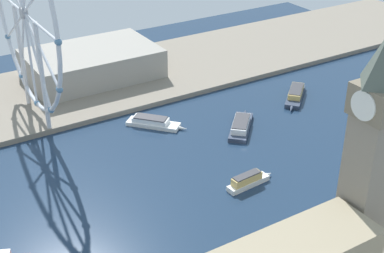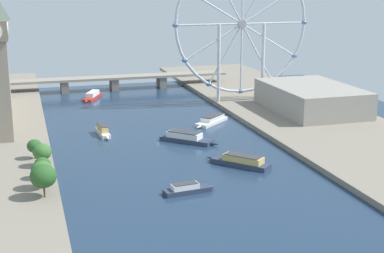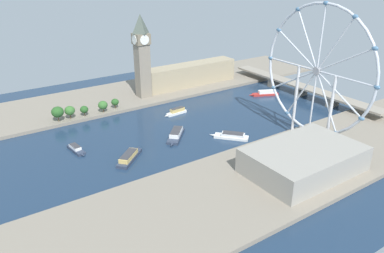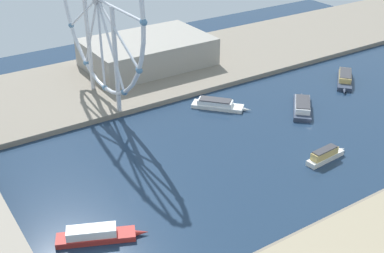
{
  "view_description": "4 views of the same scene",
  "coord_description": "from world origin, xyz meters",
  "px_view_note": "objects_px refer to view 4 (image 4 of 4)",
  "views": [
    {
      "loc": [
        -192.49,
        150.3,
        141.6
      ],
      "look_at": [
        11.62,
        24.18,
        12.35
      ],
      "focal_mm": 51.61,
      "sensor_mm": 36.0,
      "label": 1
    },
    {
      "loc": [
        -74.44,
        -319.36,
        92.59
      ],
      "look_at": [
        21.28,
        2.51,
        6.07
      ],
      "focal_mm": 53.78,
      "sensor_mm": 36.0,
      "label": 2
    },
    {
      "loc": [
        268.75,
        -164.1,
        140.71
      ],
      "look_at": [
        23.8,
        1.98,
        10.73
      ],
      "focal_mm": 35.89,
      "sensor_mm": 36.0,
      "label": 3
    },
    {
      "loc": [
        -163.97,
        182.92,
        125.49
      ],
      "look_at": [
        15.5,
        64.86,
        10.62
      ],
      "focal_mm": 47.25,
      "sensor_mm": 36.0,
      "label": 4
    }
  ],
  "objects_px": {
    "tour_boat_1": "(302,106)",
    "tour_boat_3": "(217,104)",
    "tour_boat_0": "(96,235)",
    "tour_boat_4": "(345,78)",
    "ferris_wheel": "(97,0)",
    "tour_boat_5": "(326,155)",
    "riverside_hall": "(148,52)"
  },
  "relations": [
    {
      "from": "tour_boat_3",
      "to": "tour_boat_4",
      "type": "distance_m",
      "value": 89.94
    },
    {
      "from": "riverside_hall",
      "to": "tour_boat_0",
      "type": "height_order",
      "value": "riverside_hall"
    },
    {
      "from": "ferris_wheel",
      "to": "riverside_hall",
      "type": "distance_m",
      "value": 75.33
    },
    {
      "from": "ferris_wheel",
      "to": "tour_boat_5",
      "type": "distance_m",
      "value": 139.78
    },
    {
      "from": "ferris_wheel",
      "to": "tour_boat_5",
      "type": "height_order",
      "value": "ferris_wheel"
    },
    {
      "from": "riverside_hall",
      "to": "tour_boat_0",
      "type": "xyz_separation_m",
      "value": [
        -140.0,
        99.65,
        -9.56
      ]
    },
    {
      "from": "ferris_wheel",
      "to": "tour_boat_5",
      "type": "relative_size",
      "value": 4.33
    },
    {
      "from": "tour_boat_0",
      "to": "tour_boat_3",
      "type": "distance_m",
      "value": 122.24
    },
    {
      "from": "riverside_hall",
      "to": "tour_boat_4",
      "type": "height_order",
      "value": "riverside_hall"
    },
    {
      "from": "tour_boat_5",
      "to": "tour_boat_4",
      "type": "bearing_deg",
      "value": 32.37
    },
    {
      "from": "riverside_hall",
      "to": "tour_boat_3",
      "type": "relative_size",
      "value": 2.78
    },
    {
      "from": "tour_boat_0",
      "to": "ferris_wheel",
      "type": "bearing_deg",
      "value": 87.66
    },
    {
      "from": "tour_boat_4",
      "to": "ferris_wheel",
      "type": "bearing_deg",
      "value": -62.58
    },
    {
      "from": "riverside_hall",
      "to": "tour_boat_3",
      "type": "height_order",
      "value": "riverside_hall"
    },
    {
      "from": "riverside_hall",
      "to": "tour_boat_3",
      "type": "bearing_deg",
      "value": -177.38
    },
    {
      "from": "ferris_wheel",
      "to": "tour_boat_3",
      "type": "bearing_deg",
      "value": -128.33
    },
    {
      "from": "tour_boat_5",
      "to": "ferris_wheel",
      "type": "bearing_deg",
      "value": 113.64
    },
    {
      "from": "tour_boat_3",
      "to": "riverside_hall",
      "type": "bearing_deg",
      "value": 141.02
    },
    {
      "from": "ferris_wheel",
      "to": "tour_boat_3",
      "type": "height_order",
      "value": "ferris_wheel"
    },
    {
      "from": "tour_boat_4",
      "to": "tour_boat_5",
      "type": "height_order",
      "value": "tour_boat_5"
    },
    {
      "from": "tour_boat_0",
      "to": "tour_boat_4",
      "type": "xyz_separation_m",
      "value": [
        51.67,
        -191.87,
        0.18
      ]
    },
    {
      "from": "ferris_wheel",
      "to": "tour_boat_4",
      "type": "bearing_deg",
      "value": -111.15
    },
    {
      "from": "tour_boat_0",
      "to": "tour_boat_1",
      "type": "relative_size",
      "value": 1.07
    },
    {
      "from": "tour_boat_4",
      "to": "riverside_hall",
      "type": "bearing_deg",
      "value": -85.2
    },
    {
      "from": "riverside_hall",
      "to": "tour_boat_4",
      "type": "distance_m",
      "value": 128.04
    },
    {
      "from": "riverside_hall",
      "to": "tour_boat_1",
      "type": "height_order",
      "value": "riverside_hall"
    },
    {
      "from": "riverside_hall",
      "to": "tour_boat_0",
      "type": "distance_m",
      "value": 172.11
    },
    {
      "from": "riverside_hall",
      "to": "tour_boat_4",
      "type": "xyz_separation_m",
      "value": [
        -88.33,
        -92.22,
        -9.38
      ]
    },
    {
      "from": "riverside_hall",
      "to": "tour_boat_0",
      "type": "relative_size",
      "value": 2.43
    },
    {
      "from": "riverside_hall",
      "to": "tour_boat_3",
      "type": "xyz_separation_m",
      "value": [
        -74.23,
        -3.39,
        -9.71
      ]
    },
    {
      "from": "tour_boat_1",
      "to": "tour_boat_3",
      "type": "bearing_deg",
      "value": 97.02
    },
    {
      "from": "tour_boat_3",
      "to": "tour_boat_5",
      "type": "relative_size",
      "value": 1.14
    }
  ]
}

